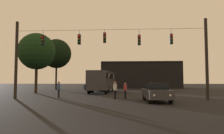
% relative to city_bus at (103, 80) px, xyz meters
% --- Properties ---
extents(ground_plane, '(168.00, 168.00, 0.00)m').
position_rel_city_bus_xyz_m(ground_plane, '(1.76, 0.63, -1.87)').
color(ground_plane, black).
rests_on(ground_plane, ground).
extents(overhead_signal_span, '(18.19, 0.44, 7.45)m').
position_rel_city_bus_xyz_m(overhead_signal_span, '(1.71, -11.34, 2.45)').
color(overhead_signal_span, black).
rests_on(overhead_signal_span, ground).
extents(city_bus, '(3.09, 11.12, 3.00)m').
position_rel_city_bus_xyz_m(city_bus, '(0.00, 0.00, 0.00)').
color(city_bus, '#2D2D33').
rests_on(city_bus, ground).
extents(car_near_right, '(2.01, 4.41, 1.52)m').
position_rel_city_bus_xyz_m(car_near_right, '(5.82, -13.43, -1.07)').
color(car_near_right, '#2D2D33').
rests_on(car_near_right, ground).
extents(car_far_left, '(2.25, 4.47, 1.52)m').
position_rel_city_bus_xyz_m(car_far_left, '(-3.00, 8.55, -1.07)').
color(car_far_left, navy).
rests_on(car_far_left, ground).
extents(pedestrian_crossing_left, '(0.34, 0.42, 1.54)m').
position_rel_city_bus_xyz_m(pedestrian_crossing_left, '(3.30, -10.60, -1.01)').
color(pedestrian_crossing_left, black).
rests_on(pedestrian_crossing_left, ground).
extents(pedestrian_crossing_center, '(0.34, 0.42, 1.63)m').
position_rel_city_bus_xyz_m(pedestrian_crossing_center, '(2.34, -11.01, -0.95)').
color(pedestrian_crossing_center, black).
rests_on(pedestrian_crossing_center, ground).
extents(pedestrian_crossing_right, '(0.26, 0.37, 1.65)m').
position_rel_city_bus_xyz_m(pedestrian_crossing_right, '(-3.37, -10.09, -0.94)').
color(pedestrian_crossing_right, black).
rests_on(pedestrian_crossing_right, ground).
extents(pedestrian_near_bus, '(0.27, 0.38, 1.50)m').
position_rel_city_bus_xyz_m(pedestrian_near_bus, '(5.80, -9.92, -1.03)').
color(pedestrian_near_bus, black).
rests_on(pedestrian_near_bus, ground).
extents(corner_building, '(17.98, 10.21, 6.02)m').
position_rel_city_bus_xyz_m(corner_building, '(6.91, 20.59, 1.14)').
color(corner_building, black).
rests_on(corner_building, ground).
extents(tree_left_silhouette, '(5.04, 5.04, 8.28)m').
position_rel_city_bus_xyz_m(tree_left_silhouette, '(-8.90, -2.75, 3.88)').
color(tree_left_silhouette, '#2D2116').
rests_on(tree_left_silhouette, ground).
extents(tree_behind_building, '(5.61, 5.61, 9.69)m').
position_rel_city_bus_xyz_m(tree_behind_building, '(-9.85, 8.47, 5.01)').
color(tree_behind_building, black).
rests_on(tree_behind_building, ground).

